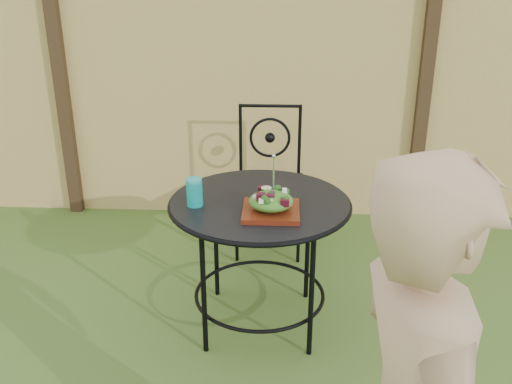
{
  "coord_description": "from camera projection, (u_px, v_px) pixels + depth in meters",
  "views": [
    {
      "loc": [
        0.31,
        -1.89,
        1.86
      ],
      "look_at": [
        0.18,
        0.78,
        0.75
      ],
      "focal_mm": 40.0,
      "sensor_mm": 36.0,
      "label": 1
    }
  ],
  "objects": [
    {
      "name": "salad",
      "position": [
        271.0,
        201.0,
        2.69
      ],
      "size": [
        0.21,
        0.21,
        0.08
      ],
      "primitive_type": "ellipsoid",
      "color": "#235614",
      "rests_on": "salad_plate"
    },
    {
      "name": "fork",
      "position": [
        274.0,
        175.0,
        2.64
      ],
      "size": [
        0.01,
        0.01,
        0.18
      ],
      "primitive_type": "cylinder",
      "color": "silver",
      "rests_on": "salad"
    },
    {
      "name": "patio_table",
      "position": [
        260.0,
        226.0,
        2.91
      ],
      "size": [
        0.92,
        0.92,
        0.72
      ],
      "color": "black",
      "rests_on": "ground"
    },
    {
      "name": "fence",
      "position": [
        241.0,
        92.0,
        4.13
      ],
      "size": [
        8.0,
        0.12,
        1.9
      ],
      "color": "#EBCF74",
      "rests_on": "ground"
    },
    {
      "name": "salad_plate",
      "position": [
        271.0,
        211.0,
        2.71
      ],
      "size": [
        0.27,
        0.27,
        0.02
      ],
      "primitive_type": "cube",
      "color": "#4F180B",
      "rests_on": "patio_table"
    },
    {
      "name": "drinking_glass",
      "position": [
        194.0,
        192.0,
        2.78
      ],
      "size": [
        0.08,
        0.08,
        0.14
      ],
      "primitive_type": "cylinder",
      "color": "#0EA5A0",
      "rests_on": "patio_table"
    },
    {
      "name": "patio_chair",
      "position": [
        269.0,
        176.0,
        3.8
      ],
      "size": [
        0.46,
        0.46,
        0.95
      ],
      "color": "black",
      "rests_on": "ground"
    }
  ]
}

